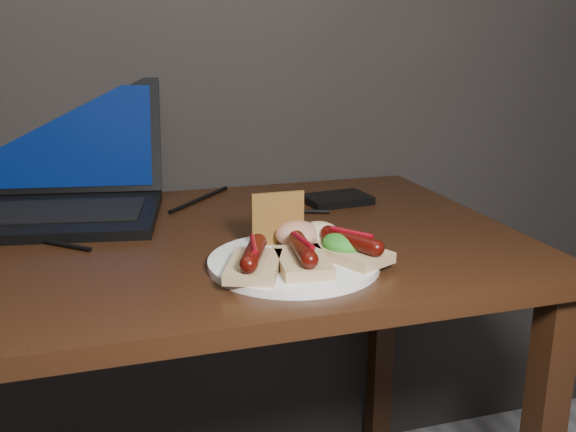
% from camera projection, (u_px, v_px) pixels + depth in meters
% --- Properties ---
extents(desk, '(1.40, 0.70, 0.75)m').
position_uv_depth(desk, '(110.00, 297.00, 1.07)').
color(desk, '#311D0C').
rests_on(desk, ground).
extents(laptop, '(0.43, 0.42, 0.25)m').
position_uv_depth(laptop, '(60.00, 186.00, 1.24)').
color(laptop, black).
rests_on(laptop, desk).
extents(hard_drive, '(0.14, 0.10, 0.02)m').
position_uv_depth(hard_drive, '(337.00, 199.00, 1.31)').
color(hard_drive, black).
rests_on(hard_drive, desk).
extents(desk_cables, '(0.94, 0.35, 0.01)m').
position_uv_depth(desk_cables, '(90.00, 224.00, 1.16)').
color(desk_cables, black).
rests_on(desk_cables, desk).
extents(plate, '(0.26, 0.26, 0.01)m').
position_uv_depth(plate, '(294.00, 262.00, 0.96)').
color(plate, white).
rests_on(plate, desk).
extents(bread_sausage_left, '(0.11, 0.13, 0.04)m').
position_uv_depth(bread_sausage_left, '(254.00, 260.00, 0.90)').
color(bread_sausage_left, '#D3B17C').
rests_on(bread_sausage_left, plate).
extents(bread_sausage_center, '(0.08, 0.12, 0.04)m').
position_uv_depth(bread_sausage_center, '(303.00, 256.00, 0.92)').
color(bread_sausage_center, '#D3B17C').
rests_on(bread_sausage_center, plate).
extents(bread_sausage_right, '(0.11, 0.13, 0.04)m').
position_uv_depth(bread_sausage_right, '(351.00, 248.00, 0.96)').
color(bread_sausage_right, '#D3B17C').
rests_on(bread_sausage_right, plate).
extents(crispbread, '(0.08, 0.01, 0.08)m').
position_uv_depth(crispbread, '(278.00, 218.00, 1.01)').
color(crispbread, olive).
rests_on(crispbread, plate).
extents(salad_greens, '(0.07, 0.07, 0.04)m').
position_uv_depth(salad_greens, '(345.00, 243.00, 0.97)').
color(salad_greens, '#175210').
rests_on(salad_greens, plate).
extents(salsa_mound, '(0.07, 0.07, 0.04)m').
position_uv_depth(salsa_mound, '(298.00, 234.00, 1.01)').
color(salsa_mound, maroon).
rests_on(salsa_mound, plate).
extents(coleslaw_mound, '(0.06, 0.06, 0.04)m').
position_uv_depth(coleslaw_mound, '(319.00, 233.00, 1.02)').
color(coleslaw_mound, beige).
rests_on(coleslaw_mound, plate).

